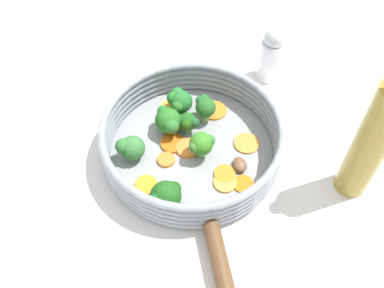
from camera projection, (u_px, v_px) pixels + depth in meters
name	position (u px, v px, depth m)	size (l,w,h in m)	color
ground_plane	(192.00, 153.00, 0.75)	(4.00, 4.00, 0.00)	white
skillet	(192.00, 151.00, 0.74)	(0.28, 0.28, 0.01)	#939699
skillet_rim_wall	(192.00, 138.00, 0.71)	(0.29, 0.29, 0.06)	#8D959F
skillet_handle	(223.00, 278.00, 0.60)	(0.02, 0.02, 0.17)	brown
skillet_rivet_left	(188.00, 221.00, 0.65)	(0.01, 0.01, 0.01)	#90939C
skillet_rivet_right	(229.00, 214.00, 0.66)	(0.01, 0.01, 0.01)	#929B94
carrot_slice_0	(166.00, 160.00, 0.72)	(0.03, 0.03, 0.01)	orange
carrot_slice_1	(225.00, 182.00, 0.70)	(0.04, 0.04, 0.00)	#F1963D
carrot_slice_2	(169.00, 107.00, 0.79)	(0.03, 0.03, 0.00)	gold
carrot_slice_3	(146.00, 185.00, 0.69)	(0.04, 0.04, 0.00)	orange
carrot_slice_4	(247.00, 143.00, 0.74)	(0.04, 0.04, 0.00)	orange
carrot_slice_5	(173.00, 143.00, 0.74)	(0.04, 0.04, 0.01)	orange
carrot_slice_6	(188.00, 148.00, 0.74)	(0.04, 0.04, 0.01)	orange
carrot_slice_7	(244.00, 184.00, 0.70)	(0.03, 0.03, 0.00)	orange
carrot_slice_8	(214.00, 110.00, 0.79)	(0.04, 0.04, 0.00)	orange
carrot_slice_9	(225.00, 174.00, 0.71)	(0.03, 0.03, 0.00)	orange
broccoli_floret_0	(168.00, 121.00, 0.74)	(0.04, 0.05, 0.05)	#7A9B5B
broccoli_floret_1	(179.00, 101.00, 0.76)	(0.04, 0.05, 0.05)	#779A54
broccoli_floret_2	(201.00, 144.00, 0.70)	(0.04, 0.04, 0.05)	#749B5C
broccoli_floret_3	(130.00, 148.00, 0.71)	(0.05, 0.04, 0.05)	#6C8B53
broccoli_floret_4	(205.00, 107.00, 0.75)	(0.04, 0.04, 0.05)	#86AA5C
broccoli_floret_5	(165.00, 197.00, 0.65)	(0.05, 0.05, 0.05)	#83B160
broccoli_floret_6	(187.00, 122.00, 0.74)	(0.04, 0.03, 0.04)	#7CAF65
mushroom_piece_0	(240.00, 165.00, 0.71)	(0.03, 0.02, 0.01)	brown
salt_shaker	(272.00, 54.00, 0.81)	(0.04, 0.04, 0.11)	white
oil_bottle	(372.00, 142.00, 0.62)	(0.05, 0.05, 0.27)	olive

